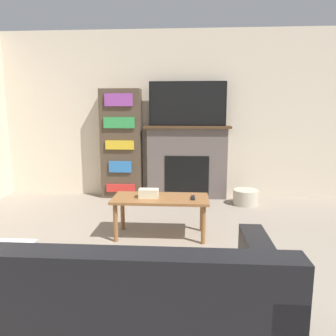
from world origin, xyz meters
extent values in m
cube|color=beige|center=(0.00, 4.40, 1.35)|extent=(6.63, 0.06, 2.70)
cube|color=#605651|center=(0.25, 4.26, 0.57)|extent=(1.29, 0.22, 1.15)
cube|color=black|center=(0.25, 4.15, 0.40)|extent=(0.71, 0.01, 0.63)
cube|color=#4C331E|center=(0.25, 4.24, 1.17)|extent=(1.39, 0.28, 0.04)
cube|color=black|center=(0.25, 4.24, 1.54)|extent=(1.22, 0.03, 0.70)
cube|color=black|center=(0.25, 4.23, 1.54)|extent=(1.19, 0.01, 0.66)
cube|color=black|center=(-0.27, 0.74, 0.21)|extent=(2.19, 1.00, 0.41)
cube|color=black|center=(-0.27, 0.33, 0.61)|extent=(2.19, 0.16, 0.39)
cube|color=black|center=(0.74, 0.74, 0.31)|extent=(0.16, 1.00, 0.63)
cube|color=silver|center=(-0.77, 0.64, 0.55)|extent=(0.36, 0.14, 0.28)
cube|color=brown|center=(-0.03, 2.53, 0.45)|extent=(1.08, 0.50, 0.03)
cylinder|color=brown|center=(-0.51, 2.34, 0.22)|extent=(0.05, 0.05, 0.43)
cylinder|color=brown|center=(0.45, 2.34, 0.22)|extent=(0.05, 0.05, 0.43)
cylinder|color=brown|center=(-0.51, 2.73, 0.22)|extent=(0.05, 0.05, 0.43)
cylinder|color=brown|center=(0.45, 2.73, 0.22)|extent=(0.05, 0.05, 0.43)
cube|color=beige|center=(-0.16, 2.52, 0.51)|extent=(0.22, 0.12, 0.10)
cube|color=black|center=(0.34, 2.50, 0.47)|extent=(0.04, 0.15, 0.02)
cube|color=#4C3D2D|center=(-0.82, 4.24, 0.89)|extent=(0.65, 0.26, 1.77)
cube|color=red|center=(-0.82, 4.10, 0.18)|extent=(0.47, 0.03, 0.13)
cube|color=#2D70B7|center=(-0.82, 4.10, 0.53)|extent=(0.36, 0.03, 0.18)
cube|color=gold|center=(-0.82, 4.10, 0.89)|extent=(0.46, 0.03, 0.14)
cube|color=green|center=(-0.82, 4.10, 1.24)|extent=(0.49, 0.03, 0.17)
cube|color=purple|center=(-0.82, 4.10, 1.59)|extent=(0.44, 0.03, 0.20)
cylinder|color=#BCB29E|center=(1.17, 3.90, 0.11)|extent=(0.38, 0.38, 0.23)
camera|label=1|loc=(0.30, -1.05, 1.44)|focal=35.00mm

